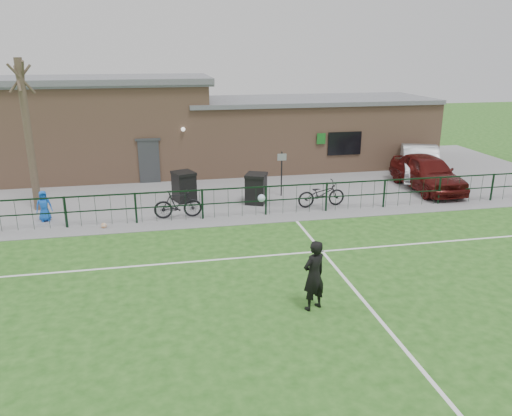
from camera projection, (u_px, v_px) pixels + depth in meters
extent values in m
plane|color=#225218|center=(296.00, 320.00, 12.15)|extent=(90.00, 90.00, 0.00)
cube|color=slate|center=(222.00, 181.00, 24.75)|extent=(34.00, 13.00, 0.02)
cube|color=white|center=(242.00, 218.00, 19.43)|extent=(28.00, 0.10, 0.01)
cube|color=white|center=(262.00, 256.00, 15.89)|extent=(28.00, 0.10, 0.01)
cube|color=white|center=(373.00, 312.00, 12.53)|extent=(0.10, 16.00, 0.01)
cube|color=black|center=(241.00, 202.00, 19.44)|extent=(28.00, 0.10, 1.20)
cylinder|color=#48382B|center=(29.00, 137.00, 19.54)|extent=(0.30, 0.30, 6.00)
cube|color=black|center=(184.00, 187.00, 21.41)|extent=(1.06, 1.12, 1.20)
cube|color=black|center=(256.00, 189.00, 21.12)|extent=(1.08, 1.13, 1.19)
cylinder|color=black|center=(282.00, 174.00, 22.05)|extent=(0.08, 0.08, 2.00)
imported|color=#490E0D|center=(427.00, 172.00, 23.11)|extent=(2.01, 4.81, 1.63)
imported|color=#A0A3A7|center=(419.00, 163.00, 25.06)|extent=(3.51, 5.20, 1.62)
imported|color=black|center=(178.00, 204.00, 19.27)|extent=(1.85, 0.54, 1.11)
imported|color=black|center=(321.00, 194.00, 20.67)|extent=(2.09, 0.86, 1.07)
imported|color=blue|center=(44.00, 206.00, 18.90)|extent=(0.66, 0.52, 1.18)
imported|color=black|center=(314.00, 275.00, 12.42)|extent=(0.80, 0.68, 1.84)
sphere|color=white|center=(261.00, 198.00, 14.43)|extent=(0.22, 0.22, 0.22)
sphere|color=silver|center=(104.00, 226.00, 18.32)|extent=(0.21, 0.21, 0.21)
cube|color=#A87B5D|center=(214.00, 137.00, 27.02)|extent=(24.00, 5.00, 3.50)
cube|color=#A87B5D|center=(90.00, 94.00, 25.13)|extent=(11.52, 5.00, 1.20)
cube|color=#53545A|center=(89.00, 80.00, 24.91)|extent=(12.02, 5.40, 0.28)
cube|color=#53545A|center=(309.00, 100.00, 27.45)|extent=(13.44, 5.30, 0.22)
cube|color=#383A3D|center=(149.00, 162.00, 24.22)|extent=(1.00, 0.08, 2.10)
cube|color=black|center=(344.00, 143.00, 25.92)|extent=(1.80, 0.08, 1.20)
cube|color=#19661E|center=(321.00, 139.00, 25.54)|extent=(0.45, 0.04, 0.55)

